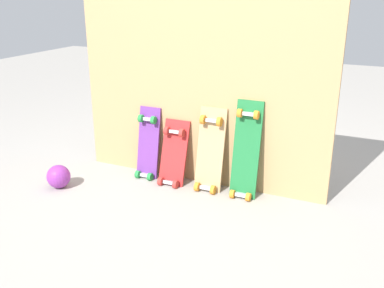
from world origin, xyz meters
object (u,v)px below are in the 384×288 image
skateboard_red (173,157)px  skateboard_natural (210,154)px  rubber_ball (59,177)px  skateboard_purple (148,147)px  skateboard_green (246,155)px

skateboard_red → skateboard_natural: 0.29m
skateboard_red → rubber_ball: 0.85m
skateboard_purple → skateboard_green: bearing=-0.4°
skateboard_purple → skateboard_green: 0.78m
skateboard_green → rubber_ball: size_ratio=4.33×
skateboard_natural → skateboard_green: bearing=0.8°
skateboard_red → skateboard_green: (0.55, 0.02, 0.10)m
skateboard_natural → skateboard_red: bearing=-176.4°
skateboard_red → skateboard_green: size_ratio=0.73×
skateboard_red → skateboard_green: skateboard_green is taller
skateboard_red → skateboard_natural: size_ratio=0.82×
skateboard_red → skateboard_green: bearing=2.2°
skateboard_natural → skateboard_green: skateboard_green is taller
skateboard_natural → rubber_ball: bearing=-156.0°
skateboard_red → rubber_ball: bearing=-149.2°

